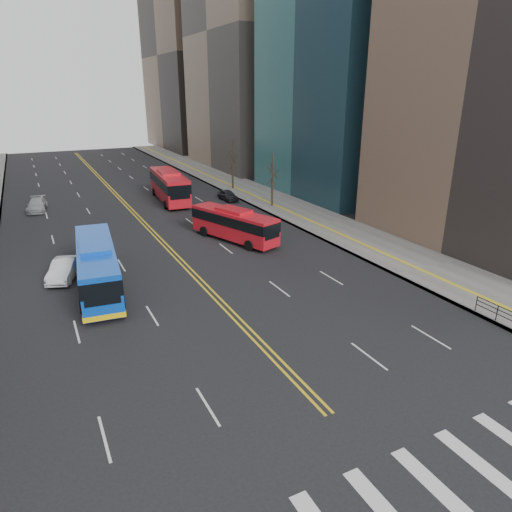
% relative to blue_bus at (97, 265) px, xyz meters
% --- Properties ---
extents(ground, '(220.00, 220.00, 0.00)m').
position_rel_blue_bus_xyz_m(ground, '(7.01, -23.99, -1.84)').
color(ground, black).
extents(sidewalk_right, '(7.00, 130.00, 0.15)m').
position_rel_blue_bus_xyz_m(sidewalk_right, '(24.51, 21.01, -1.77)').
color(sidewalk_right, slate).
rests_on(sidewalk_right, ground).
extents(crosswalk, '(26.70, 4.00, 0.01)m').
position_rel_blue_bus_xyz_m(crosswalk, '(7.01, -23.99, -1.84)').
color(crosswalk, silver).
rests_on(crosswalk, ground).
extents(centerline, '(0.55, 100.00, 0.01)m').
position_rel_blue_bus_xyz_m(centerline, '(7.01, 31.01, -1.84)').
color(centerline, gold).
rests_on(centerline, ground).
extents(office_towers, '(83.00, 134.00, 58.00)m').
position_rel_blue_bus_xyz_m(office_towers, '(7.14, 44.51, 22.08)').
color(office_towers, gray).
rests_on(office_towers, ground).
extents(street_trees, '(35.20, 47.20, 7.60)m').
position_rel_blue_bus_xyz_m(street_trees, '(-0.16, 10.56, 3.03)').
color(street_trees, '#2F251D').
rests_on(street_trees, ground).
extents(blue_bus, '(3.73, 12.27, 3.52)m').
position_rel_blue_bus_xyz_m(blue_bus, '(0.00, 0.00, 0.00)').
color(blue_bus, blue).
rests_on(blue_bus, ground).
extents(red_bus_near, '(5.44, 10.03, 3.15)m').
position_rel_blue_bus_xyz_m(red_bus_near, '(13.37, 5.85, -0.08)').
color(red_bus_near, red).
rests_on(red_bus_near, ground).
extents(red_bus_far, '(3.87, 12.52, 3.88)m').
position_rel_blue_bus_xyz_m(red_bus_far, '(12.66, 24.84, 0.31)').
color(red_bus_far, red).
rests_on(red_bus_far, ground).
extents(car_white, '(3.14, 4.87, 1.52)m').
position_rel_blue_bus_xyz_m(car_white, '(-2.09, 3.09, -1.08)').
color(car_white, silver).
rests_on(car_white, ground).
extents(car_dark_mid, '(1.75, 4.02, 1.35)m').
position_rel_blue_bus_xyz_m(car_dark_mid, '(19.51, 21.65, -1.17)').
color(car_dark_mid, black).
rests_on(car_dark_mid, ground).
extents(car_silver, '(2.70, 5.24, 1.45)m').
position_rel_blue_bus_xyz_m(car_silver, '(-3.10, 26.80, -1.12)').
color(car_silver, '#A2A2A7').
rests_on(car_silver, ground).
extents(car_dark_far, '(2.11, 4.28, 1.17)m').
position_rel_blue_bus_xyz_m(car_dark_far, '(15.24, 39.63, -1.26)').
color(car_dark_far, black).
rests_on(car_dark_far, ground).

